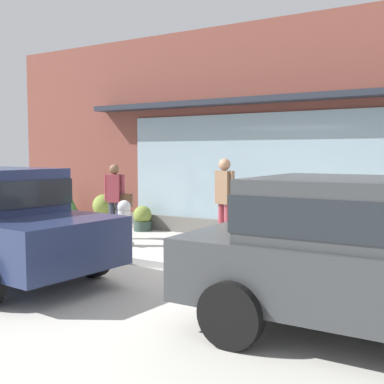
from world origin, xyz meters
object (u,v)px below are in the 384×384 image
(pedestrian_with_handbag, at_px, (116,196))
(parked_car_dark_gray, at_px, (384,250))
(fire_hydrant, at_px, (124,224))
(potted_plant_corner_tall, at_px, (104,209))
(pedestrian_passerby, at_px, (224,195))
(potted_plant_window_center, at_px, (143,218))
(potted_plant_near_hydrant, at_px, (68,208))

(pedestrian_with_handbag, bearing_deg, parked_car_dark_gray, -41.62)
(fire_hydrant, xyz_separation_m, potted_plant_corner_tall, (-2.12, 1.77, -0.02))
(fire_hydrant, height_order, parked_car_dark_gray, parked_car_dark_gray)
(potted_plant_corner_tall, bearing_deg, fire_hydrant, -39.84)
(pedestrian_passerby, distance_m, potted_plant_window_center, 2.83)
(pedestrian_passerby, relative_size, potted_plant_window_center, 2.92)
(pedestrian_passerby, height_order, potted_plant_near_hydrant, pedestrian_passerby)
(pedestrian_with_handbag, height_order, pedestrian_passerby, pedestrian_passerby)
(potted_plant_window_center, height_order, potted_plant_corner_tall, potted_plant_corner_tall)
(potted_plant_window_center, bearing_deg, pedestrian_with_handbag, -81.17)
(pedestrian_with_handbag, distance_m, pedestrian_passerby, 2.46)
(pedestrian_passerby, bearing_deg, potted_plant_corner_tall, -176.83)
(fire_hydrant, bearing_deg, pedestrian_passerby, 27.68)
(pedestrian_with_handbag, height_order, potted_plant_near_hydrant, pedestrian_with_handbag)
(fire_hydrant, relative_size, parked_car_dark_gray, 0.22)
(potted_plant_window_center, xyz_separation_m, potted_plant_near_hydrant, (-2.36, -0.09, 0.12))
(fire_hydrant, xyz_separation_m, potted_plant_window_center, (-0.86, 1.72, -0.15))
(fire_hydrant, xyz_separation_m, pedestrian_with_handbag, (-0.67, 0.53, 0.48))
(fire_hydrant, xyz_separation_m, parked_car_dark_gray, (5.33, -2.49, 0.46))
(fire_hydrant, height_order, potted_plant_corner_tall, fire_hydrant)
(pedestrian_passerby, xyz_separation_m, potted_plant_corner_tall, (-3.87, 0.84, -0.60))
(potted_plant_window_center, relative_size, potted_plant_near_hydrant, 0.68)
(pedestrian_with_handbag, relative_size, potted_plant_near_hydrant, 1.84)
(pedestrian_with_handbag, xyz_separation_m, parked_car_dark_gray, (6.01, -3.02, -0.02))
(potted_plant_near_hydrant, bearing_deg, potted_plant_window_center, 2.21)
(parked_car_dark_gray, bearing_deg, pedestrian_with_handbag, 152.82)
(fire_hydrant, distance_m, pedestrian_with_handbag, 0.98)
(parked_car_dark_gray, bearing_deg, potted_plant_window_center, 145.35)
(fire_hydrant, relative_size, pedestrian_passerby, 0.53)
(fire_hydrant, height_order, pedestrian_passerby, pedestrian_passerby)
(fire_hydrant, bearing_deg, pedestrian_with_handbag, 141.53)
(fire_hydrant, height_order, potted_plant_window_center, fire_hydrant)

